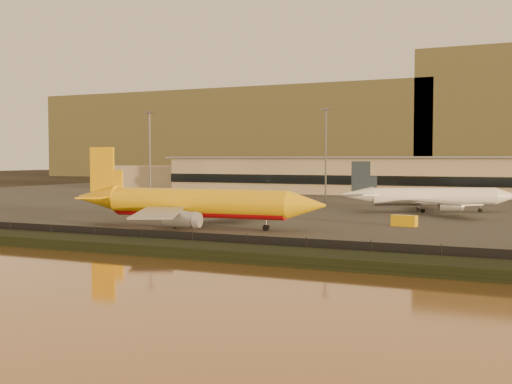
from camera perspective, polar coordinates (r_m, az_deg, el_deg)
ground at (r=97.82m, az=-2.88°, el=-4.14°), size 900.00×900.00×0.00m
embankment at (r=83.10m, az=-8.26°, el=-4.95°), size 320.00×7.00×1.40m
tarmac at (r=187.06m, az=10.54°, el=-0.74°), size 320.00×220.00×0.20m
perimeter_fence at (r=86.39m, az=-6.83°, el=-4.23°), size 300.00×0.05×2.20m
terminal_building at (r=219.99m, az=8.78°, el=1.43°), size 202.00×25.00×12.60m
apron_light_masts at (r=164.01m, az=14.03°, el=4.15°), size 152.20×12.20×25.40m
distant_hills at (r=431.69m, az=15.69°, el=5.44°), size 470.00×160.00×70.00m
dhl_cargo_jet at (r=110.89m, az=-5.54°, el=-1.03°), size 46.86×45.80×13.99m
white_narrowbody_jet at (r=147.39m, az=15.25°, el=-0.44°), size 37.34×35.30×11.33m
gse_vehicle_yellow at (r=116.08m, az=13.05°, el=-2.50°), size 4.49×2.35×1.95m
gse_vehicle_white at (r=131.52m, az=-4.05°, el=-1.87°), size 3.94×2.86×1.62m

